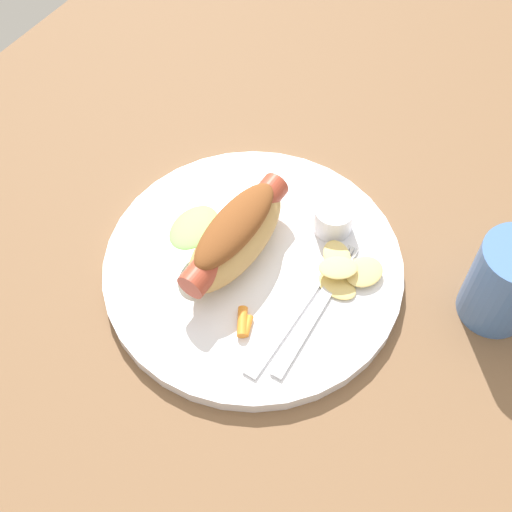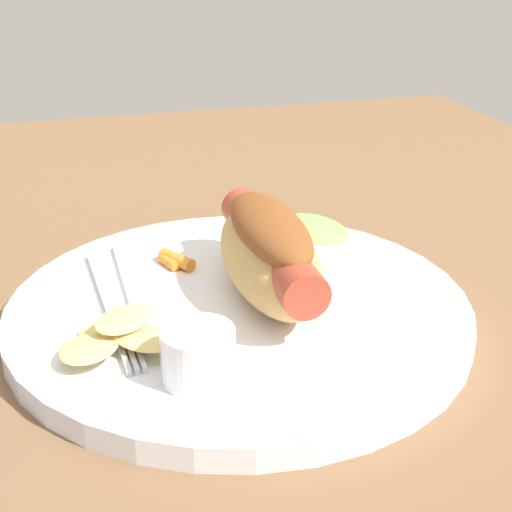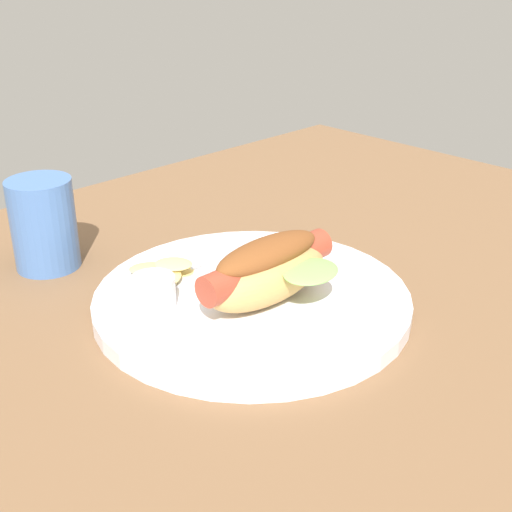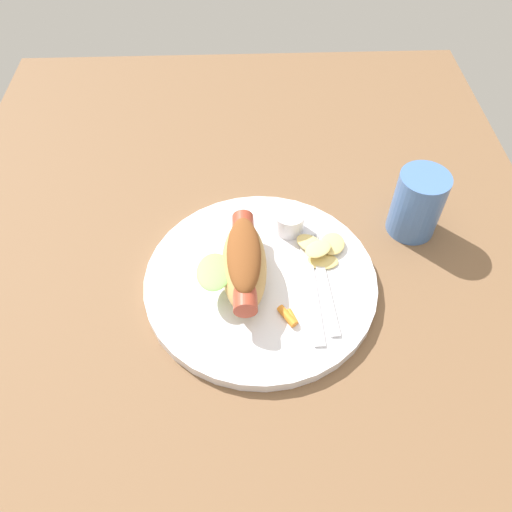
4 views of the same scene
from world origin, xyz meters
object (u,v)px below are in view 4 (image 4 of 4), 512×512
(sauce_ramekin, at_px, (290,222))
(drinking_cup, at_px, (418,204))
(hot_dog, at_px, (242,260))
(fork, at_px, (325,284))
(knife, at_px, (313,293))
(carrot_garnish, at_px, (289,316))
(chips_pile, at_px, (322,249))
(plate, at_px, (261,279))

(sauce_ramekin, relative_size, drinking_cup, 0.42)
(hot_dog, distance_m, fork, 0.11)
(knife, distance_m, carrot_garnish, 0.05)
(sauce_ramekin, relative_size, knife, 0.26)
(fork, distance_m, chips_pile, 0.05)
(sauce_ramekin, bearing_deg, knife, 10.45)
(fork, bearing_deg, chips_pile, -5.97)
(plate, relative_size, sauce_ramekin, 7.44)
(chips_pile, relative_size, carrot_garnish, 2.53)
(hot_dog, distance_m, sauce_ramekin, 0.11)
(plate, height_order, fork, fork)
(fork, height_order, chips_pile, chips_pile)
(hot_dog, bearing_deg, drinking_cup, -69.66)
(fork, xyz_separation_m, chips_pile, (-0.05, 0.00, 0.01))
(chips_pile, bearing_deg, drinking_cup, 112.09)
(hot_dog, bearing_deg, carrot_garnish, -140.24)
(fork, bearing_deg, drinking_cup, -55.80)
(hot_dog, relative_size, fork, 0.92)
(sauce_ramekin, distance_m, fork, 0.11)
(sauce_ramekin, relative_size, chips_pile, 0.52)
(sauce_ramekin, height_order, knife, sauce_ramekin)
(plate, bearing_deg, fork, 77.50)
(sauce_ramekin, bearing_deg, plate, -28.77)
(drinking_cup, bearing_deg, plate, -67.76)
(plate, distance_m, hot_dog, 0.05)
(plate, bearing_deg, carrot_garnish, 25.05)
(sauce_ramekin, xyz_separation_m, fork, (0.10, 0.04, -0.01))
(plate, xyz_separation_m, drinking_cup, (-0.09, 0.23, 0.04))
(chips_pile, xyz_separation_m, carrot_garnish, (0.10, -0.05, -0.00))
(drinking_cup, bearing_deg, hot_dog, -69.67)
(knife, bearing_deg, drinking_cup, -52.93)
(carrot_garnish, bearing_deg, chips_pile, 153.03)
(hot_dog, xyz_separation_m, carrot_garnish, (0.07, 0.06, -0.03))
(knife, height_order, carrot_garnish, carrot_garnish)
(plate, distance_m, carrot_garnish, 0.08)
(fork, height_order, drinking_cup, drinking_cup)
(carrot_garnish, bearing_deg, hot_dog, -140.25)
(sauce_ramekin, distance_m, knife, 0.12)
(hot_dog, xyz_separation_m, drinking_cup, (-0.09, 0.25, 0.00))
(carrot_garnish, height_order, drinking_cup, drinking_cup)
(chips_pile, height_order, drinking_cup, drinking_cup)
(plate, bearing_deg, knife, 63.94)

